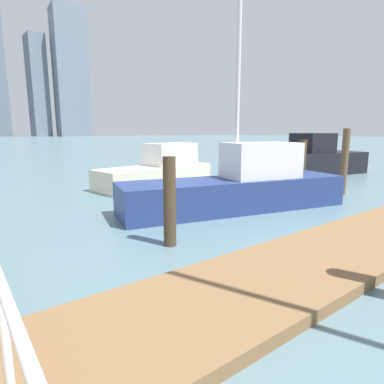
% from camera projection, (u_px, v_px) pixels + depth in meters
% --- Properties ---
extents(ground_plane, '(300.00, 300.00, 0.00)m').
position_uv_depth(ground_plane, '(59.00, 190.00, 12.73)').
color(ground_plane, slate).
extents(floating_dock, '(10.36, 2.00, 0.18)m').
position_uv_depth(floating_dock, '(319.00, 259.00, 5.64)').
color(floating_dock, olive).
rests_on(floating_dock, ground_plane).
extents(dock_piling_0, '(0.27, 0.27, 2.00)m').
position_uv_depth(dock_piling_0, '(302.00, 167.00, 12.04)').
color(dock_piling_0, '#473826').
rests_on(dock_piling_0, ground_plane).
extents(dock_piling_2, '(0.26, 0.26, 2.41)m').
position_uv_depth(dock_piling_2, '(344.00, 162.00, 11.73)').
color(dock_piling_2, brown).
rests_on(dock_piling_2, ground_plane).
extents(dock_piling_3, '(0.26, 0.26, 1.82)m').
position_uv_depth(dock_piling_3, '(170.00, 202.00, 6.44)').
color(dock_piling_3, '#473826').
rests_on(dock_piling_3, ground_plane).
extents(moored_boat_1, '(5.38, 2.48, 1.79)m').
position_uv_depth(moored_boat_1, '(159.00, 170.00, 13.77)').
color(moored_boat_1, beige).
rests_on(moored_boat_1, ground_plane).
extents(moored_boat_2, '(7.11, 3.28, 7.03)m').
position_uv_depth(moored_boat_2, '(241.00, 186.00, 9.61)').
color(moored_boat_2, navy).
rests_on(moored_boat_2, ground_plane).
extents(moored_boat_4, '(5.86, 3.21, 2.21)m').
position_uv_depth(moored_boat_4, '(316.00, 159.00, 17.58)').
color(moored_boat_4, black).
rests_on(moored_boat_4, ground_plane).
extents(skyline_tower_4, '(7.65, 10.71, 45.40)m').
position_uv_depth(skyline_tower_4, '(38.00, 87.00, 149.25)').
color(skyline_tower_4, slate).
rests_on(skyline_tower_4, ground_plane).
extents(skyline_tower_5, '(15.02, 14.45, 57.29)m').
position_uv_depth(skyline_tower_5, '(71.00, 74.00, 149.14)').
color(skyline_tower_5, slate).
rests_on(skyline_tower_5, ground_plane).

